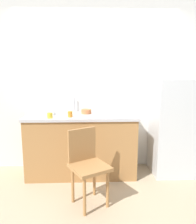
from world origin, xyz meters
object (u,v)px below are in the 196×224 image
at_px(refrigerator, 172,127).
at_px(cup_yellow, 50,115).
at_px(terracotta_bowl, 86,111).
at_px(cup_orange, 70,114).
at_px(dish_tray, 45,113).
at_px(chair, 87,163).

relative_size(refrigerator, cup_yellow, 18.91).
bearing_deg(terracotta_bowl, cup_yellow, -147.34).
height_order(refrigerator, terracotta_bowl, refrigerator).
bearing_deg(cup_yellow, cup_orange, 12.82).
relative_size(refrigerator, terracotta_bowl, 9.24).
relative_size(terracotta_bowl, cup_yellow, 2.05).
distance_m(refrigerator, cup_orange, 1.56).
bearing_deg(terracotta_bowl, dish_tray, -175.38).
xyz_separation_m(dish_tray, cup_orange, (0.39, -0.21, 0.02)).
bearing_deg(chair, terracotta_bowl, 61.91).
bearing_deg(terracotta_bowl, refrigerator, -4.10).
distance_m(refrigerator, cup_yellow, 1.84).
xyz_separation_m(dish_tray, terracotta_bowl, (0.62, 0.05, 0.01)).
relative_size(chair, dish_tray, 3.18).
relative_size(dish_tray, cup_yellow, 3.64).
relative_size(chair, terracotta_bowl, 5.65).
relative_size(refrigerator, cup_orange, 17.36).
bearing_deg(refrigerator, cup_yellow, -172.92).
bearing_deg(cup_yellow, terracotta_bowl, 32.66).
height_order(refrigerator, cup_yellow, refrigerator).
distance_m(refrigerator, chair, 1.53).
distance_m(chair, terracotta_bowl, 0.99).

